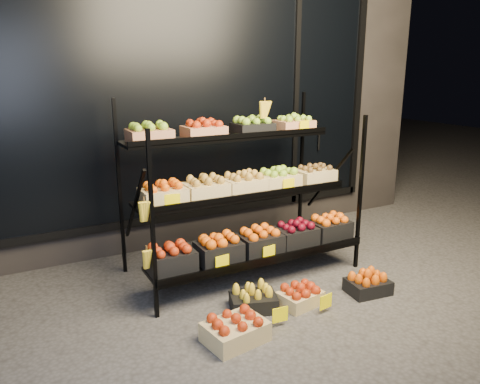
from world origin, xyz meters
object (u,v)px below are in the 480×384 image
display_rack (244,194)px  floor_crate_midright (300,295)px  floor_crate_left (235,329)px  floor_crate_midleft (253,299)px

display_rack → floor_crate_midright: 1.06m
floor_crate_left → floor_crate_midright: (0.72, 0.22, -0.02)m
floor_crate_left → floor_crate_midright: floor_crate_left is taller
floor_crate_midleft → floor_crate_midright: bearing=0.5°
display_rack → floor_crate_left: bearing=-121.8°
floor_crate_midleft → floor_crate_left: bearing=-117.4°
floor_crate_midright → floor_crate_midleft: bearing=152.6°
display_rack → floor_crate_left: 1.37m
floor_crate_midleft → floor_crate_midright: size_ratio=1.15×
floor_crate_left → floor_crate_midright: 0.76m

